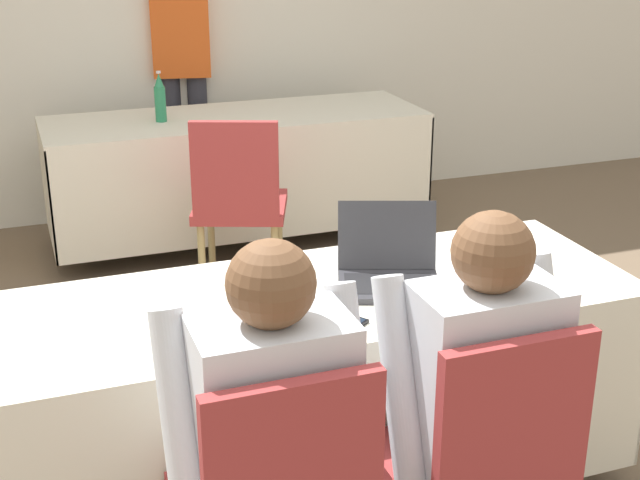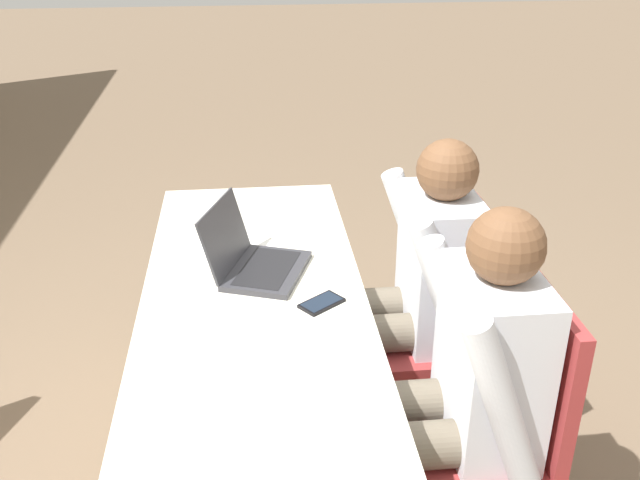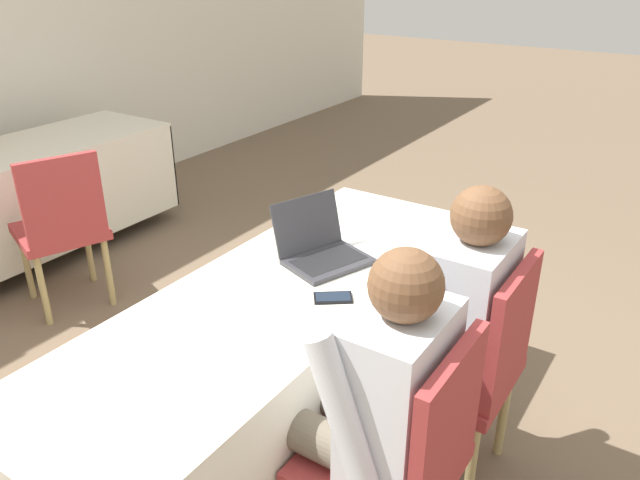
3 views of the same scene
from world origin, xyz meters
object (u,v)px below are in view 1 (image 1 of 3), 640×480
object	(u,v)px
chair_near_right	(483,462)
person_white_shirt	(467,387)
person_checkered_shirt	(265,427)
person_red_shirt	(182,65)
water_bottle	(160,99)
cell_phone	(342,320)
chair_far_spare	(239,198)
laptop	(389,271)

from	to	relation	value
chair_near_right	person_white_shirt	size ratio (longest dim) A/B	0.78
person_checkered_shirt	person_red_shirt	distance (m)	3.66
water_bottle	person_checkered_shirt	xyz separation A→B (m)	(-0.30, -2.95, -0.19)
cell_phone	person_white_shirt	bearing A→B (deg)	-95.39
person_white_shirt	chair_near_right	bearing A→B (deg)	90.00
chair_near_right	person_red_shirt	xyz separation A→B (m)	(0.02, 3.71, 0.40)
cell_phone	person_red_shirt	distance (m)	3.27
water_bottle	chair_near_right	world-z (taller)	water_bottle
water_bottle	person_red_shirt	bearing A→B (deg)	68.44
chair_near_right	person_red_shirt	world-z (taller)	person_red_shirt
cell_phone	person_red_shirt	bearing A→B (deg)	49.21
chair_far_spare	chair_near_right	bearing A→B (deg)	111.28
chair_far_spare	person_checkered_shirt	size ratio (longest dim) A/B	0.78
chair_near_right	person_red_shirt	bearing A→B (deg)	-90.24
cell_phone	chair_near_right	xyz separation A→B (m)	(0.21, -0.45, -0.23)
chair_near_right	person_red_shirt	size ratio (longest dim) A/B	0.58
person_checkered_shirt	person_red_shirt	world-z (taller)	person_red_shirt
cell_phone	person_red_shirt	world-z (taller)	person_red_shirt
laptop	cell_phone	distance (m)	0.31
chair_near_right	person_red_shirt	distance (m)	3.74
chair_far_spare	person_red_shirt	world-z (taller)	person_red_shirt
laptop	person_checkered_shirt	bearing A→B (deg)	-116.01
cell_phone	chair_far_spare	distance (m)	1.86
cell_phone	chair_near_right	world-z (taller)	chair_near_right
water_bottle	person_white_shirt	distance (m)	2.97
cell_phone	laptop	bearing A→B (deg)	3.75
chair_near_right	chair_far_spare	world-z (taller)	same
laptop	person_red_shirt	bearing A→B (deg)	109.95
water_bottle	person_white_shirt	bearing A→B (deg)	-85.25
water_bottle	person_red_shirt	size ratio (longest dim) A/B	0.17
cell_phone	person_red_shirt	size ratio (longest dim) A/B	0.10
water_bottle	chair_near_right	xyz separation A→B (m)	(0.24, -3.05, -0.35)
water_bottle	person_white_shirt	xyz separation A→B (m)	(0.24, -2.95, -0.19)
chair_far_spare	person_white_shirt	distance (m)	2.19
laptop	person_red_shirt	distance (m)	3.07
laptop	water_bottle	size ratio (longest dim) A/B	1.43
chair_far_spare	person_red_shirt	bearing A→B (deg)	-71.20
water_bottle	person_red_shirt	world-z (taller)	person_red_shirt
laptop	person_red_shirt	world-z (taller)	person_red_shirt
laptop	person_red_shirt	size ratio (longest dim) A/B	0.25
cell_phone	chair_far_spare	size ratio (longest dim) A/B	0.17
person_checkered_shirt	person_white_shirt	xyz separation A→B (m)	(0.55, 0.00, 0.00)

